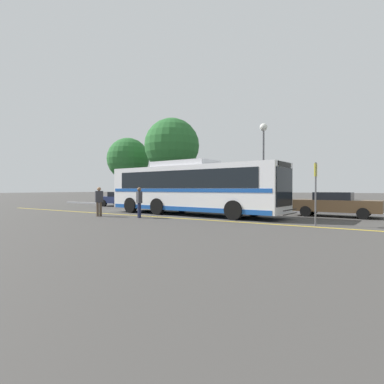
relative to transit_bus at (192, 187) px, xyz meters
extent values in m
plane|color=#423F3D|center=(0.40, 0.03, -1.68)|extent=(220.00, 220.00, 0.00)
cube|color=gold|center=(0.01, -2.20, -1.68)|extent=(31.36, 0.20, 0.01)
cube|color=#99999E|center=(0.01, 5.34, -1.61)|extent=(39.36, 0.36, 0.15)
cube|color=white|center=(0.01, 0.00, -0.05)|extent=(11.51, 3.35, 2.62)
cube|color=black|center=(0.01, 0.00, 0.45)|extent=(9.93, 3.28, 1.03)
cube|color=#194CA5|center=(0.01, 0.00, -0.19)|extent=(11.28, 3.37, 0.20)
cube|color=#194CA5|center=(0.01, 0.00, -1.24)|extent=(11.28, 3.36, 0.24)
cube|color=black|center=(5.70, -0.40, 0.00)|extent=(0.20, 2.25, 1.92)
cube|color=black|center=(5.70, -0.40, 1.11)|extent=(0.16, 1.79, 0.24)
cube|color=silver|center=(-0.55, 0.04, 1.43)|extent=(4.11, 2.32, 0.34)
cube|color=black|center=(5.98, -0.42, -1.13)|extent=(0.17, 1.92, 0.04)
cube|color=black|center=(5.98, -0.42, -1.33)|extent=(0.17, 1.92, 0.04)
cylinder|color=black|center=(3.61, 0.98, -1.18)|extent=(1.02, 0.35, 1.00)
cylinder|color=black|center=(3.44, -1.47, -1.18)|extent=(1.02, 0.35, 1.00)
cylinder|color=black|center=(-1.60, 1.35, -1.18)|extent=(1.02, 0.35, 1.00)
cylinder|color=black|center=(-1.77, -1.11, -1.18)|extent=(1.02, 0.35, 1.00)
cylinder|color=black|center=(-3.98, 1.51, -1.18)|extent=(1.02, 0.35, 1.00)
cylinder|color=black|center=(-4.15, -0.95, -1.18)|extent=(1.02, 0.35, 1.00)
cube|color=navy|center=(-9.72, 3.83, -1.09)|extent=(4.89, 1.97, 0.58)
cube|color=black|center=(-9.84, 3.82, -0.59)|extent=(2.10, 1.59, 0.41)
cylinder|color=black|center=(-8.29, 4.71, -1.38)|extent=(0.61, 0.24, 0.60)
cylinder|color=black|center=(-8.19, 3.14, -1.38)|extent=(0.61, 0.24, 0.60)
cylinder|color=black|center=(-11.25, 4.52, -1.38)|extent=(0.61, 0.24, 0.60)
cylinder|color=black|center=(-11.15, 2.94, -1.38)|extent=(0.61, 0.24, 0.60)
cube|color=#335B33|center=(-4.14, 3.63, -1.01)|extent=(4.01, 2.02, 0.75)
cube|color=black|center=(-4.24, 3.63, -0.42)|extent=(1.72, 1.70, 0.42)
cylinder|color=black|center=(-2.96, 4.56, -1.38)|extent=(0.61, 0.23, 0.60)
cylinder|color=black|center=(-2.88, 2.80, -1.38)|extent=(0.61, 0.23, 0.60)
cylinder|color=black|center=(-5.40, 4.46, -1.38)|extent=(0.61, 0.23, 0.60)
cylinder|color=black|center=(-5.32, 2.70, -1.38)|extent=(0.61, 0.23, 0.60)
cube|color=black|center=(0.85, 3.74, -1.01)|extent=(3.97, 1.96, 0.73)
cube|color=black|center=(0.95, 3.74, -0.44)|extent=(1.70, 1.66, 0.42)
cylinder|color=black|center=(-0.32, 2.83, -1.38)|extent=(0.61, 0.22, 0.60)
cylinder|color=black|center=(-0.39, 4.55, -1.38)|extent=(0.61, 0.22, 0.60)
cylinder|color=black|center=(2.10, 2.93, -1.38)|extent=(0.61, 0.22, 0.60)
cylinder|color=black|center=(2.03, 4.65, -1.38)|extent=(0.61, 0.22, 0.60)
cube|color=#4C3823|center=(7.56, 3.32, -1.05)|extent=(4.66, 2.04, 0.66)
cube|color=black|center=(7.45, 3.33, -0.51)|extent=(1.99, 1.71, 0.43)
cylinder|color=black|center=(9.02, 4.16, -1.38)|extent=(0.61, 0.22, 0.60)
cylinder|color=black|center=(8.95, 2.39, -1.38)|extent=(0.61, 0.22, 0.60)
cylinder|color=black|center=(6.17, 4.26, -1.38)|extent=(0.61, 0.22, 0.60)
cylinder|color=black|center=(6.11, 2.49, -1.38)|extent=(0.61, 0.22, 0.60)
cylinder|color=brown|center=(-3.95, -3.83, -1.27)|extent=(0.14, 0.14, 0.81)
cylinder|color=brown|center=(-3.87, -3.68, -1.27)|extent=(0.14, 0.14, 0.81)
cube|color=#333338|center=(-3.91, -3.75, -0.55)|extent=(0.40, 0.47, 0.64)
sphere|color=#9E704C|center=(-3.91, -3.75, -0.11)|extent=(0.22, 0.22, 0.22)
cylinder|color=#191E38|center=(-1.33, -3.18, -1.28)|extent=(0.14, 0.14, 0.81)
cylinder|color=#191E38|center=(-1.48, -3.10, -1.28)|extent=(0.14, 0.14, 0.81)
cube|color=#333338|center=(-1.41, -3.14, -0.56)|extent=(0.47, 0.40, 0.64)
sphere|color=brown|center=(-1.41, -3.14, -0.13)|extent=(0.22, 0.22, 0.22)
cylinder|color=#59595E|center=(7.37, -1.72, -0.32)|extent=(0.07, 0.07, 2.72)
cube|color=yellow|center=(7.37, -1.72, 0.71)|extent=(0.06, 0.40, 0.56)
cylinder|color=#59595E|center=(2.40, 6.08, 1.24)|extent=(0.14, 0.14, 5.84)
sphere|color=silver|center=(2.40, 6.08, 4.44)|extent=(0.56, 0.56, 0.56)
cylinder|color=#513823|center=(-7.00, 7.53, 0.18)|extent=(0.28, 0.28, 3.72)
sphere|color=#28662D|center=(-7.00, 7.53, 3.97)|extent=(5.16, 5.16, 5.16)
cylinder|color=#513823|center=(-13.18, 8.06, -0.13)|extent=(0.28, 0.28, 3.10)
sphere|color=#28662D|center=(-13.18, 8.06, 3.10)|extent=(4.47, 4.47, 4.47)
camera|label=1|loc=(9.73, -15.37, -0.09)|focal=28.00mm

